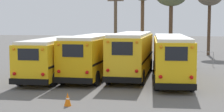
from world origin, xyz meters
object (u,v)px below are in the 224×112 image
school_bus_1 (93,54)px  school_bus_2 (132,53)px  traffic_cone (68,99)px  utility_pole (116,25)px  school_bus_3 (171,56)px  school_bus_0 (55,56)px

school_bus_1 → school_bus_2: (2.91, 0.53, 0.09)m
traffic_cone → utility_pole: bearing=92.5°
school_bus_2 → school_bus_3: 3.08m
school_bus_3 → utility_pole: utility_pole is taller
school_bus_3 → school_bus_2: bearing=160.7°
school_bus_2 → utility_pole: bearing=104.5°
school_bus_0 → school_bus_3: bearing=-0.8°
school_bus_3 → utility_pole: (-6.07, 13.21, 2.11)m
school_bus_3 → utility_pole: size_ratio=1.45×
school_bus_2 → traffic_cone: bearing=-102.8°
school_bus_2 → traffic_cone: (-2.20, -9.71, -1.49)m
utility_pole → school_bus_0: bearing=-101.4°
school_bus_2 → traffic_cone: 10.07m
school_bus_2 → traffic_cone: school_bus_2 is taller
utility_pole → traffic_cone: 22.20m
school_bus_3 → utility_pole: bearing=114.7°
school_bus_1 → utility_pole: size_ratio=1.33×
school_bus_3 → traffic_cone: bearing=-120.4°
school_bus_0 → traffic_cone: (3.61, -8.81, -1.28)m
school_bus_1 → school_bus_3: bearing=-4.8°
school_bus_2 → traffic_cone: size_ratio=14.46×
utility_pole → traffic_cone: (0.96, -21.90, -3.50)m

